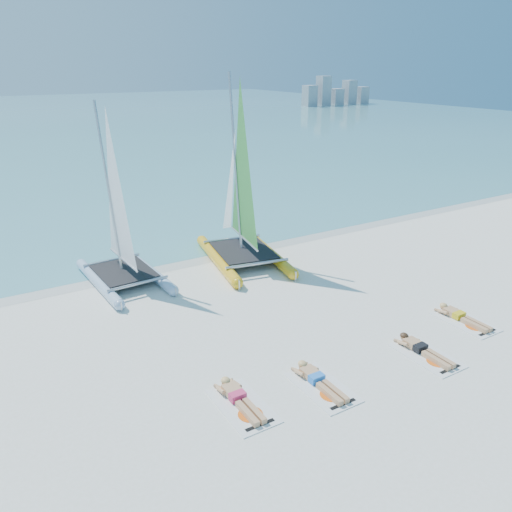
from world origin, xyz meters
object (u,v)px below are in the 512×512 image
Objects in this scene: sunbather_a at (238,397)px; sunbather_c at (421,348)px; towel_a at (243,406)px; towel_c at (427,355)px; towel_d at (465,322)px; towel_b at (322,387)px; sunbather_b at (318,379)px; sunbather_d at (460,316)px; catamaran_blue at (119,230)px; catamaran_yellow at (238,201)px.

sunbather_a is 5.22m from sunbather_c.
towel_a is 1.07× the size of sunbather_a.
towel_c and towel_d have the same top height.
sunbather_c reaches higher than towel_c.
sunbather_b is at bearing 90.00° from towel_b.
towel_a is 1.07× the size of sunbather_c.
towel_a is at bearing 179.91° from towel_d.
towel_b is 3.21m from sunbather_c.
towel_c is (5.17, -0.69, 0.00)m from towel_a.
towel_b is at bearing 177.67° from sunbather_c.
sunbather_c reaches higher than towel_d.
towel_a is at bearing 169.36° from towel_b.
towel_d is at bearing 11.42° from sunbather_c.
sunbather_d is (7.59, -0.01, 0.00)m from sunbather_a.
sunbather_d reaches higher than towel_a.
catamaran_blue is 0.88× the size of catamaran_yellow.
catamaran_yellow reaches higher than towel_c.
towel_a is 1.00× the size of towel_d.
catamaran_blue reaches higher than sunbather_c.
towel_d is at bearing -0.09° from towel_a.
catamaran_blue is 3.39× the size of towel_a.
sunbather_a is 0.93× the size of towel_b.
towel_c is 1.07× the size of sunbather_d.
catamaran_yellow reaches higher than towel_b.
sunbather_a is 1.00× the size of sunbather_c.
sunbather_b is at bearing -176.36° from sunbather_d.
towel_b is at bearing -90.00° from sunbather_b.
towel_b is 0.22m from sunbather_b.
sunbather_d is at bearing -49.17° from catamaran_blue.
sunbather_b is (2.15, -8.39, -1.75)m from catamaran_blue.
sunbather_b is at bearing 170.88° from towel_c.
towel_c is 1.00× the size of towel_d.
towel_c is (0.71, -8.85, -2.24)m from catamaran_yellow.
catamaran_blue is 10.38m from sunbather_c.
sunbather_d is (5.62, 0.55, 0.11)m from towel_b.
catamaran_blue is at bearing 121.56° from sunbather_c.
towel_c is 2.51m from towel_d.
catamaran_yellow reaches higher than catamaran_blue.
sunbather_d is (7.59, 0.18, 0.11)m from towel_a.
towel_b is (2.15, -8.59, -1.86)m from catamaran_blue.
sunbather_d is at bearing 15.72° from sunbather_c.
catamaran_blue is at bearing 91.26° from towel_a.
towel_a is 1.98m from sunbather_b.
sunbather_a is at bearing 179.91° from sunbather_d.
catamaran_yellow is 3.86× the size of towel_c.
catamaran_yellow is 8.94m from sunbather_c.
towel_b and towel_c have the same top height.
sunbather_b is 5.63m from sunbather_d.
catamaran_blue is 8.21m from sunbather_a.
towel_b is at bearing -15.93° from sunbather_a.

